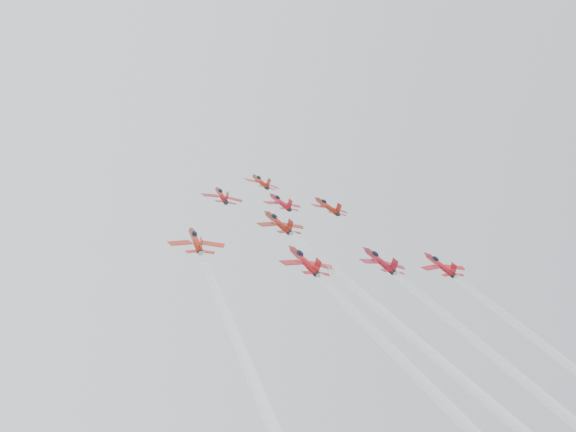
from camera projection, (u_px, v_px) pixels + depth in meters
name	position (u px, v px, depth m)	size (l,w,h in m)	color
jet_lead	(261.00, 181.00, 161.26)	(9.66, 12.09, 8.58)	maroon
jet_row2_left	(221.00, 195.00, 139.43)	(9.34, 11.70, 8.30)	maroon
jet_row2_center	(280.00, 202.00, 146.14)	(9.28, 11.62, 8.25)	#AA101D
jet_row2_right	(327.00, 206.00, 153.04)	(9.95, 12.46, 8.84)	maroon
jet_center	(401.00, 349.00, 85.58)	(10.31, 93.51, 64.10)	maroon
jet_rear_farleft	(292.00, 404.00, 66.29)	(9.63, 87.29, 59.83)	#B02310
jet_rear_right	(561.00, 412.00, 79.04)	(9.88, 89.57, 61.39)	maroon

